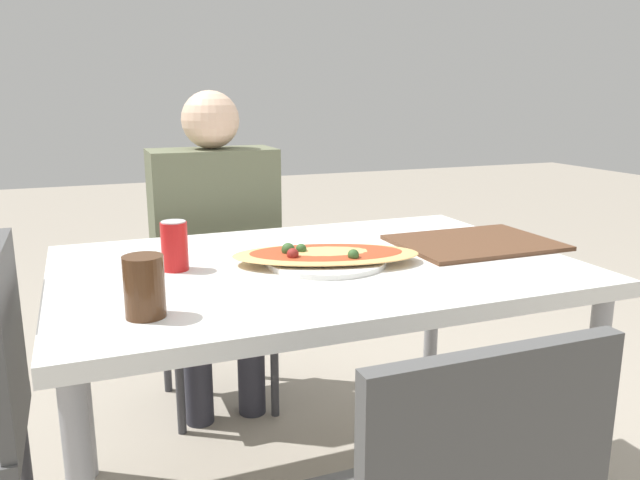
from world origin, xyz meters
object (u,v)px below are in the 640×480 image
(chair_far_seated, at_px, (211,277))
(person_seated, at_px, (215,230))
(dining_table, at_px, (315,286))
(soda_can, at_px, (174,246))
(drink_glass, at_px, (144,287))
(pizza_main, at_px, (326,256))

(chair_far_seated, bearing_deg, person_seated, 90.00)
(dining_table, bearing_deg, soda_can, 170.75)
(person_seated, bearing_deg, chair_far_seated, -90.00)
(dining_table, bearing_deg, drink_glass, -150.39)
(dining_table, xyz_separation_m, person_seated, (-0.13, 0.66, 0.03))
(chair_far_seated, distance_m, pizza_main, 0.85)
(pizza_main, relative_size, drink_glass, 4.25)
(pizza_main, xyz_separation_m, drink_glass, (-0.48, -0.24, 0.04))
(dining_table, relative_size, person_seated, 1.13)
(dining_table, xyz_separation_m, drink_glass, (-0.46, -0.26, 0.13))
(chair_far_seated, xyz_separation_m, pizza_main, (0.15, -0.79, 0.26))
(dining_table, bearing_deg, person_seated, 100.86)
(person_seated, relative_size, pizza_main, 2.21)
(dining_table, bearing_deg, pizza_main, -48.63)
(person_seated, bearing_deg, dining_table, 100.86)
(soda_can, distance_m, drink_glass, 0.34)
(soda_can, relative_size, drink_glass, 1.00)
(pizza_main, height_order, soda_can, soda_can)
(chair_far_seated, relative_size, person_seated, 0.73)
(chair_far_seated, relative_size, pizza_main, 1.60)
(person_seated, bearing_deg, pizza_main, 102.15)
(dining_table, relative_size, pizza_main, 2.49)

